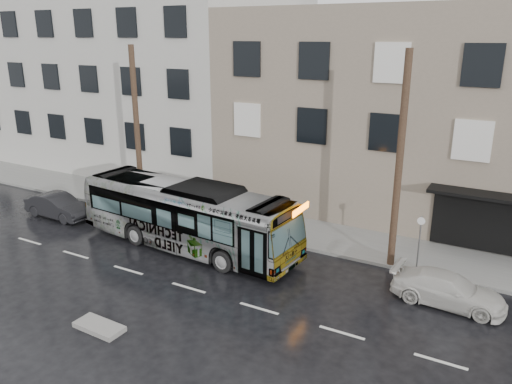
{
  "coord_description": "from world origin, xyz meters",
  "views": [
    {
      "loc": [
        11.02,
        -16.68,
        9.63
      ],
      "look_at": [
        0.27,
        2.5,
        2.67
      ],
      "focal_mm": 35.0,
      "sensor_mm": 36.0,
      "label": 1
    }
  ],
  "objects_px": {
    "utility_pole_front": "(399,163)",
    "white_sedan": "(448,289)",
    "utility_pole_rear": "(137,132)",
    "bus": "(186,215)",
    "sign_post": "(419,243)",
    "dark_sedan": "(58,206)"
  },
  "relations": [
    {
      "from": "utility_pole_front",
      "to": "white_sedan",
      "type": "height_order",
      "value": "utility_pole_front"
    },
    {
      "from": "utility_pole_front",
      "to": "utility_pole_rear",
      "type": "distance_m",
      "value": 14.0
    },
    {
      "from": "utility_pole_rear",
      "to": "white_sedan",
      "type": "bearing_deg",
      "value": -7.07
    },
    {
      "from": "utility_pole_front",
      "to": "utility_pole_rear",
      "type": "bearing_deg",
      "value": 180.0
    },
    {
      "from": "utility_pole_rear",
      "to": "white_sedan",
      "type": "relative_size",
      "value": 2.19
    },
    {
      "from": "white_sedan",
      "to": "bus",
      "type": "bearing_deg",
      "value": 94.85
    },
    {
      "from": "sign_post",
      "to": "white_sedan",
      "type": "relative_size",
      "value": 0.59
    },
    {
      "from": "white_sedan",
      "to": "dark_sedan",
      "type": "distance_m",
      "value": 20.24
    },
    {
      "from": "utility_pole_rear",
      "to": "sign_post",
      "type": "bearing_deg",
      "value": 0.0
    },
    {
      "from": "utility_pole_front",
      "to": "sign_post",
      "type": "bearing_deg",
      "value": 0.0
    },
    {
      "from": "bus",
      "to": "white_sedan",
      "type": "height_order",
      "value": "bus"
    },
    {
      "from": "bus",
      "to": "white_sedan",
      "type": "relative_size",
      "value": 2.77
    },
    {
      "from": "utility_pole_front",
      "to": "utility_pole_rear",
      "type": "relative_size",
      "value": 1.0
    },
    {
      "from": "utility_pole_front",
      "to": "dark_sedan",
      "type": "height_order",
      "value": "utility_pole_front"
    },
    {
      "from": "sign_post",
      "to": "utility_pole_rear",
      "type": "bearing_deg",
      "value": 180.0
    },
    {
      "from": "utility_pole_rear",
      "to": "sign_post",
      "type": "xyz_separation_m",
      "value": [
        15.1,
        0.0,
        -3.3
      ]
    },
    {
      "from": "bus",
      "to": "dark_sedan",
      "type": "relative_size",
      "value": 2.85
    },
    {
      "from": "utility_pole_front",
      "to": "bus",
      "type": "bearing_deg",
      "value": -164.17
    },
    {
      "from": "utility_pole_front",
      "to": "sign_post",
      "type": "relative_size",
      "value": 3.75
    },
    {
      "from": "utility_pole_front",
      "to": "sign_post",
      "type": "height_order",
      "value": "utility_pole_front"
    },
    {
      "from": "utility_pole_front",
      "to": "bus",
      "type": "distance_m",
      "value": 9.82
    },
    {
      "from": "utility_pole_front",
      "to": "sign_post",
      "type": "distance_m",
      "value": 3.48
    }
  ]
}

